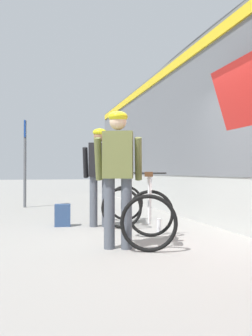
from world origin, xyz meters
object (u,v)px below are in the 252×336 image
cyclist_far_in_dark (100,168)px  backpack_on_platform (63,215)px  water_bottle_near_the_bikes (159,225)px  bicycle_near_white (150,214)px  bicycle_far_black (124,203)px  cyclist_near_in_olive (118,166)px  platform_sign_post (25,149)px

cyclist_far_in_dark → backpack_on_platform: size_ratio=4.40×
backpack_on_platform → water_bottle_near_the_bikes: (1.47, -1.03, -0.09)m
bicycle_near_white → bicycle_far_black: same height
cyclist_near_in_olive → bicycle_near_white: 0.84m
cyclist_far_in_dark → bicycle_far_black: cyclist_far_in_dark is taller
platform_sign_post → water_bottle_near_the_bikes: bearing=-64.8°
cyclist_far_in_dark → water_bottle_near_the_bikes: (0.83, -0.82, -0.94)m
bicycle_far_black → cyclist_far_in_dark: bearing=-161.5°
water_bottle_near_the_bikes → bicycle_near_white: bearing=-117.9°
backpack_on_platform → cyclist_far_in_dark: bearing=-12.3°
cyclist_far_in_dark → bicycle_far_black: size_ratio=1.42×
cyclist_near_in_olive → bicycle_far_black: bearing=73.6°
bicycle_near_white → bicycle_far_black: (0.09, 1.80, 0.00)m
cyclist_far_in_dark → bicycle_far_black: (0.48, 0.16, -0.65)m
platform_sign_post → bicycle_far_black: bearing=-63.3°
bicycle_far_black → bicycle_near_white: bearing=-93.0°
bicycle_near_white → backpack_on_platform: size_ratio=3.12×
cyclist_near_in_olive → bicycle_far_black: (0.59, 1.99, -0.65)m
cyclist_far_in_dark → backpack_on_platform: cyclist_far_in_dark is taller
water_bottle_near_the_bikes → platform_sign_post: 5.40m
bicycle_near_white → backpack_on_platform: (-1.03, 1.86, -0.20)m
cyclist_near_in_olive → cyclist_far_in_dark: 1.83m
cyclist_far_in_dark → platform_sign_post: platform_sign_post is taller
cyclist_near_in_olive → water_bottle_near_the_bikes: size_ratio=7.90×
bicycle_far_black → platform_sign_post: size_ratio=0.52×
cyclist_near_in_olive → backpack_on_platform: 2.28m
bicycle_far_black → platform_sign_post: (-1.87, 3.72, 1.22)m
cyclist_near_in_olive → platform_sign_post: platform_sign_post is taller
backpack_on_platform → platform_sign_post: platform_sign_post is taller
bicycle_near_white → bicycle_far_black: bearing=87.0°
backpack_on_platform → water_bottle_near_the_bikes: backpack_on_platform is taller
cyclist_near_in_olive → water_bottle_near_the_bikes: cyclist_near_in_olive is taller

